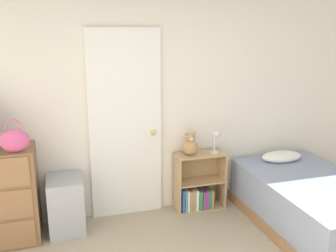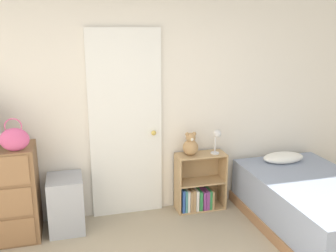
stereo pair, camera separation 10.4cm
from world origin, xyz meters
name	(u,v)px [view 1 (the left image)]	position (x,y,z in m)	size (l,w,h in m)	color
wall_back	(140,104)	(0.00, 2.24, 1.27)	(10.00, 0.06, 2.55)	silver
door_closed	(126,126)	(-0.17, 2.19, 1.05)	(0.80, 0.09, 2.09)	white
handbag	(14,140)	(-1.28, 1.81, 1.08)	(0.27, 0.10, 0.32)	#C64C7F
storage_bin	(66,205)	(-0.86, 1.98, 0.29)	(0.36, 0.42, 0.59)	#999EA8
bookshelf	(197,189)	(0.64, 2.06, 0.25)	(0.58, 0.26, 0.68)	tan
teddy_bear	(190,145)	(0.54, 2.06, 0.80)	(0.18, 0.18, 0.27)	tan
desk_lamp	(216,136)	(0.84, 2.02, 0.88)	(0.11, 0.11, 0.29)	silver
bed	(313,204)	(1.67, 1.30, 0.27)	(1.13, 1.80, 0.65)	#996B47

